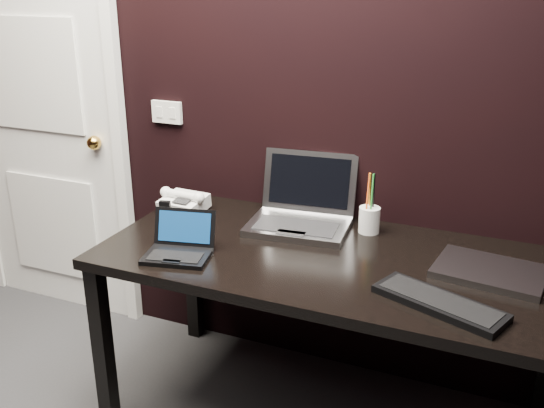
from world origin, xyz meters
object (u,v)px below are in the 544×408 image
at_px(door, 42,116).
at_px(netbook, 179,248).
at_px(ext_keyboard, 439,303).
at_px(silver_laptop, 301,213).
at_px(mobile_phone, 165,215).
at_px(pen_cup, 369,219).
at_px(desk, 330,274).
at_px(closed_laptop, 490,271).
at_px(desk_phone, 184,202).

height_order(door, netbook, door).
bearing_deg(netbook, ext_keyboard, -0.26).
bearing_deg(netbook, silver_laptop, 54.99).
bearing_deg(door, silver_laptop, -5.88).
distance_m(mobile_phone, pen_cup, 0.84).
height_order(ext_keyboard, mobile_phone, mobile_phone).
bearing_deg(desk, netbook, -156.97).
height_order(door, closed_laptop, door).
height_order(netbook, mobile_phone, netbook).
height_order(desk_phone, pen_cup, pen_cup).
xyz_separation_m(silver_laptop, pen_cup, (0.27, 0.04, 0.01)).
relative_size(netbook, silver_laptop, 0.63).
relative_size(desk_phone, pen_cup, 0.90).
bearing_deg(mobile_phone, closed_laptop, 1.40).
bearing_deg(mobile_phone, ext_keyboard, -12.41).
height_order(door, mobile_phone, door).
bearing_deg(desk_phone, pen_cup, 5.88).
bearing_deg(ext_keyboard, door, 163.93).
bearing_deg(desk, door, 167.18).
distance_m(netbook, ext_keyboard, 0.93).
height_order(ext_keyboard, desk_phone, desk_phone).
xyz_separation_m(silver_laptop, desk_phone, (-0.53, -0.04, -0.01)).
relative_size(netbook, ext_keyboard, 0.63).
height_order(netbook, desk_phone, netbook).
bearing_deg(desk_phone, closed_laptop, -5.34).
xyz_separation_m(ext_keyboard, closed_laptop, (0.13, 0.28, -0.00)).
relative_size(netbook, desk_phone, 1.22).
xyz_separation_m(door, desk_phone, (0.92, -0.19, -0.26)).
bearing_deg(desk, mobile_phone, 177.49).
bearing_deg(silver_laptop, ext_keyboard, -35.73).
bearing_deg(silver_laptop, pen_cup, 8.16).
xyz_separation_m(ext_keyboard, desk_phone, (-1.15, 0.40, 0.03)).
bearing_deg(closed_laptop, ext_keyboard, -113.94).
relative_size(desk, ext_keyboard, 3.92).
xyz_separation_m(door, closed_laptop, (2.20, -0.31, -0.29)).
relative_size(desk, silver_laptop, 3.95).
bearing_deg(desk_phone, ext_keyboard, -19.32).
bearing_deg(desk, pen_cup, 74.64).
distance_m(door, pen_cup, 1.74).
height_order(ext_keyboard, pen_cup, pen_cup).
bearing_deg(silver_laptop, mobile_phone, -159.83).
distance_m(door, desk, 1.73).
distance_m(desk_phone, pen_cup, 0.81).
relative_size(door, mobile_phone, 22.87).
distance_m(ext_keyboard, desk_phone, 1.22).
height_order(desk, desk_phone, desk_phone).
bearing_deg(desk_phone, mobile_phone, -89.58).
xyz_separation_m(desk, ext_keyboard, (0.42, -0.22, 0.09)).
xyz_separation_m(netbook, silver_laptop, (0.31, 0.44, 0.02)).
height_order(netbook, ext_keyboard, netbook).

